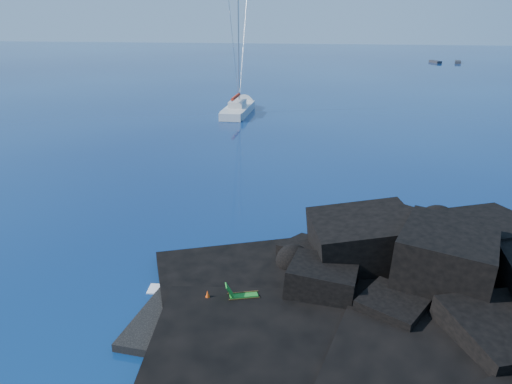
# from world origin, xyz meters

# --- Properties ---
(ground) EXTENTS (400.00, 400.00, 0.00)m
(ground) POSITION_xyz_m (0.00, 0.00, 0.00)
(ground) COLOR #040F3B
(ground) RESTS_ON ground
(headland) EXTENTS (24.00, 24.00, 3.60)m
(headland) POSITION_xyz_m (13.00, 3.00, 0.00)
(headland) COLOR black
(headland) RESTS_ON ground
(beach) EXTENTS (9.08, 6.86, 0.70)m
(beach) POSITION_xyz_m (4.50, 0.50, 0.00)
(beach) COLOR black
(beach) RESTS_ON ground
(surf_foam) EXTENTS (10.00, 8.00, 0.06)m
(surf_foam) POSITION_xyz_m (5.00, 5.00, 0.00)
(surf_foam) COLOR white
(surf_foam) RESTS_ON ground
(sailboat) EXTENTS (3.17, 14.00, 14.63)m
(sailboat) POSITION_xyz_m (-3.77, 46.73, 0.00)
(sailboat) COLOR silver
(sailboat) RESTS_ON ground
(deck_chair) EXTENTS (1.55, 1.02, 0.98)m
(deck_chair) POSITION_xyz_m (4.56, 1.76, 0.84)
(deck_chair) COLOR #1A7721
(deck_chair) RESTS_ON beach
(towel) EXTENTS (2.20, 1.16, 0.06)m
(towel) POSITION_xyz_m (3.60, 0.82, 0.38)
(towel) COLOR silver
(towel) RESTS_ON beach
(sunbather) EXTENTS (1.60, 0.50, 0.21)m
(sunbather) POSITION_xyz_m (3.60, 0.82, 0.51)
(sunbather) COLOR tan
(sunbather) RESTS_ON towel
(marker_cone) EXTENTS (0.50, 0.50, 0.59)m
(marker_cone) POSITION_xyz_m (2.99, 1.44, 0.64)
(marker_cone) COLOR #F2460C
(marker_cone) RESTS_ON beach
(distant_boat_a) EXTENTS (2.70, 4.48, 0.57)m
(distant_boat_a) POSITION_xyz_m (35.07, 122.48, 0.00)
(distant_boat_a) COLOR #26262B
(distant_boat_a) RESTS_ON ground
(distant_boat_b) EXTENTS (2.32, 4.78, 0.61)m
(distant_boat_b) POSITION_xyz_m (40.79, 122.58, 0.00)
(distant_boat_b) COLOR #25262A
(distant_boat_b) RESTS_ON ground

